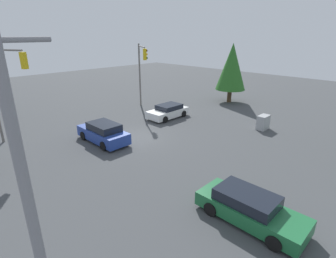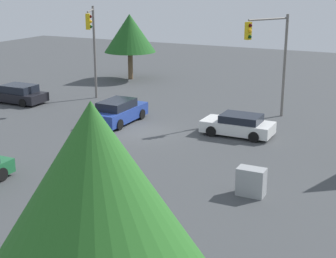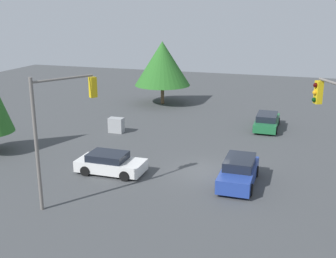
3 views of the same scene
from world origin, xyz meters
name	(u,v)px [view 3 (image 3 of 3)]	position (x,y,z in m)	size (l,w,h in m)	color
ground_plane	(206,172)	(0.00, 0.00, 0.00)	(80.00, 80.00, 0.00)	#424447
sedan_blue	(239,172)	(2.10, -1.04, 0.72)	(1.94, 4.46, 1.50)	#233D93
sedan_green	(267,121)	(2.60, 11.01, 0.64)	(1.92, 4.62, 1.32)	#1E6638
sedan_white	(110,163)	(-5.57, -1.83, 0.62)	(4.11, 2.01, 1.26)	silver
traffic_signal_main	(59,118)	(-6.11, -6.16, 4.52)	(1.95, 3.15, 6.66)	slate
electrical_cabinet	(116,125)	(-8.84, 6.18, 0.60)	(1.18, 0.69, 1.20)	#9EA0A3
tree_corner	(162,63)	(-8.66, 17.32, 4.20)	(5.72, 5.72, 6.44)	brown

